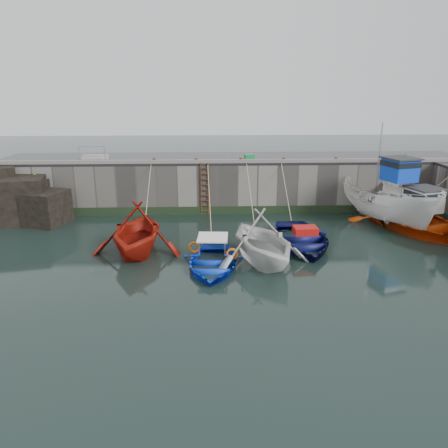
{
  "coord_description": "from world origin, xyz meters",
  "views": [
    {
      "loc": [
        -1.82,
        -15.97,
        7.32
      ],
      "look_at": [
        -1.06,
        3.99,
        1.2
      ],
      "focal_mm": 35.0,
      "sensor_mm": 36.0,
      "label": 1
    }
  ],
  "objects_px": {
    "ladder": "(205,189)",
    "bollard_c": "(241,160)",
    "boat_near_navy": "(300,245)",
    "boat_near_blacktrim": "(261,262)",
    "bollard_b": "(196,160)",
    "bollard_e": "(336,160)",
    "boat_far_white": "(389,203)",
    "bollard_d": "(284,160)",
    "fish_crate": "(249,157)",
    "boat_near_white": "(138,252)",
    "boat_far_orange": "(414,220)",
    "boat_near_blue": "(212,267)",
    "bollard_a": "(154,161)"
  },
  "relations": [
    {
      "from": "bollard_e",
      "to": "boat_near_blacktrim",
      "type": "bearing_deg",
      "value": -123.82
    },
    {
      "from": "bollard_e",
      "to": "bollard_a",
      "type": "bearing_deg",
      "value": 180.0
    },
    {
      "from": "boat_far_white",
      "to": "bollard_b",
      "type": "relative_size",
      "value": 29.05
    },
    {
      "from": "ladder",
      "to": "bollard_e",
      "type": "bearing_deg",
      "value": 2.4
    },
    {
      "from": "boat_far_white",
      "to": "boat_near_white",
      "type": "bearing_deg",
      "value": -179.91
    },
    {
      "from": "boat_near_blue",
      "to": "bollard_b",
      "type": "height_order",
      "value": "bollard_b"
    },
    {
      "from": "boat_near_blue",
      "to": "bollard_e",
      "type": "height_order",
      "value": "bollard_e"
    },
    {
      "from": "boat_near_blue",
      "to": "bollard_e",
      "type": "relative_size",
      "value": 15.82
    },
    {
      "from": "boat_near_blue",
      "to": "bollard_e",
      "type": "xyz_separation_m",
      "value": [
        7.66,
        8.71,
        3.3
      ]
    },
    {
      "from": "boat_near_navy",
      "to": "boat_far_orange",
      "type": "bearing_deg",
      "value": 18.19
    },
    {
      "from": "boat_near_white",
      "to": "boat_far_white",
      "type": "distance_m",
      "value": 14.25
    },
    {
      "from": "boat_near_blue",
      "to": "bollard_a",
      "type": "xyz_separation_m",
      "value": [
        -3.34,
        8.71,
        3.3
      ]
    },
    {
      "from": "boat_near_blacktrim",
      "to": "boat_far_orange",
      "type": "xyz_separation_m",
      "value": [
        8.97,
        4.56,
        0.49
      ]
    },
    {
      "from": "boat_far_white",
      "to": "bollard_a",
      "type": "height_order",
      "value": "boat_far_white"
    },
    {
      "from": "boat_near_navy",
      "to": "fish_crate",
      "type": "xyz_separation_m",
      "value": [
        -1.9,
        7.32,
        3.32
      ]
    },
    {
      "from": "ladder",
      "to": "bollard_a",
      "type": "height_order",
      "value": "bollard_a"
    },
    {
      "from": "boat_far_orange",
      "to": "boat_near_navy",
      "type": "bearing_deg",
      "value": -175.34
    },
    {
      "from": "ladder",
      "to": "bollard_c",
      "type": "height_order",
      "value": "bollard_c"
    },
    {
      "from": "boat_near_white",
      "to": "fish_crate",
      "type": "bearing_deg",
      "value": 54.7
    },
    {
      "from": "boat_near_blue",
      "to": "boat_near_blacktrim",
      "type": "distance_m",
      "value": 2.27
    },
    {
      "from": "bollard_c",
      "to": "bollard_e",
      "type": "bearing_deg",
      "value": 0.0
    },
    {
      "from": "boat_near_blacktrim",
      "to": "bollard_b",
      "type": "height_order",
      "value": "bollard_b"
    },
    {
      "from": "bollard_d",
      "to": "bollard_e",
      "type": "xyz_separation_m",
      "value": [
        3.2,
        0.0,
        0.0
      ]
    },
    {
      "from": "boat_near_navy",
      "to": "ladder",
      "type": "bearing_deg",
      "value": 128.37
    },
    {
      "from": "boat_far_white",
      "to": "bollard_d",
      "type": "xyz_separation_m",
      "value": [
        -5.64,
        2.59,
        2.07
      ]
    },
    {
      "from": "bollard_c",
      "to": "bollard_d",
      "type": "relative_size",
      "value": 1.0
    },
    {
      "from": "boat_near_blue",
      "to": "bollard_b",
      "type": "bearing_deg",
      "value": 99.35
    },
    {
      "from": "bollard_b",
      "to": "bollard_c",
      "type": "distance_m",
      "value": 2.7
    },
    {
      "from": "boat_near_blue",
      "to": "boat_near_blacktrim",
      "type": "bearing_deg",
      "value": 18.18
    },
    {
      "from": "bollard_a",
      "to": "bollard_b",
      "type": "relative_size",
      "value": 1.0
    },
    {
      "from": "boat_far_white",
      "to": "fish_crate",
      "type": "xyz_separation_m",
      "value": [
        -7.6,
        3.9,
        2.09
      ]
    },
    {
      "from": "boat_near_blue",
      "to": "boat_far_orange",
      "type": "xyz_separation_m",
      "value": [
        11.17,
        5.12,
        0.49
      ]
    },
    {
      "from": "boat_near_blue",
      "to": "bollard_c",
      "type": "distance_m",
      "value": 9.5
    },
    {
      "from": "ladder",
      "to": "boat_near_navy",
      "type": "bearing_deg",
      "value": -50.15
    },
    {
      "from": "boat_far_orange",
      "to": "bollard_b",
      "type": "xyz_separation_m",
      "value": [
        -12.01,
        3.59,
        2.81
      ]
    },
    {
      "from": "boat_near_white",
      "to": "bollard_a",
      "type": "distance_m",
      "value": 7.44
    },
    {
      "from": "boat_near_white",
      "to": "boat_near_blue",
      "type": "height_order",
      "value": "boat_near_white"
    },
    {
      "from": "bollard_d",
      "to": "boat_far_orange",
      "type": "bearing_deg",
      "value": -28.16
    },
    {
      "from": "boat_far_orange",
      "to": "bollard_a",
      "type": "bearing_deg",
      "value": 151.08
    },
    {
      "from": "boat_far_white",
      "to": "bollard_c",
      "type": "distance_m",
      "value": 8.88
    },
    {
      "from": "boat_near_blacktrim",
      "to": "boat_far_white",
      "type": "relative_size",
      "value": 0.63
    },
    {
      "from": "boat_near_navy",
      "to": "boat_near_blacktrim",
      "type": "bearing_deg",
      "value": -137.26
    },
    {
      "from": "boat_near_blacktrim",
      "to": "bollard_a",
      "type": "distance_m",
      "value": 10.39
    },
    {
      "from": "boat_near_navy",
      "to": "boat_far_white",
      "type": "bearing_deg",
      "value": 29.5
    },
    {
      "from": "fish_crate",
      "to": "bollard_d",
      "type": "height_order",
      "value": "fish_crate"
    },
    {
      "from": "boat_near_navy",
      "to": "boat_far_orange",
      "type": "relative_size",
      "value": 0.65
    },
    {
      "from": "ladder",
      "to": "boat_near_blacktrim",
      "type": "distance_m",
      "value": 8.37
    },
    {
      "from": "bollard_b",
      "to": "bollard_e",
      "type": "bearing_deg",
      "value": 0.0
    },
    {
      "from": "bollard_b",
      "to": "boat_near_blacktrim",
      "type": "bearing_deg",
      "value": -69.56
    },
    {
      "from": "bollard_a",
      "to": "boat_near_navy",
      "type": "bearing_deg",
      "value": -37.85
    }
  ]
}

